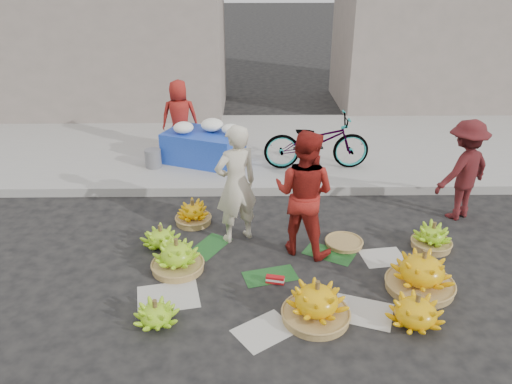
{
  "coord_description": "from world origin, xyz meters",
  "views": [
    {
      "loc": [
        -0.35,
        -5.32,
        3.57
      ],
      "look_at": [
        -0.26,
        0.75,
        0.7
      ],
      "focal_mm": 35.0,
      "sensor_mm": 36.0,
      "label": 1
    }
  ],
  "objects_px": {
    "banana_bunch_0": "(177,256)",
    "vendor_cream": "(236,185)",
    "flower_table": "(204,145)",
    "banana_bunch_4": "(422,272)",
    "bicycle": "(317,142)"
  },
  "relations": [
    {
      "from": "banana_bunch_4",
      "to": "vendor_cream",
      "type": "distance_m",
      "value": 2.57
    },
    {
      "from": "banana_bunch_4",
      "to": "banana_bunch_0",
      "type": "bearing_deg",
      "value": 171.37
    },
    {
      "from": "flower_table",
      "to": "bicycle",
      "type": "bearing_deg",
      "value": 13.39
    },
    {
      "from": "vendor_cream",
      "to": "bicycle",
      "type": "xyz_separation_m",
      "value": [
        1.37,
        2.29,
        -0.22
      ]
    },
    {
      "from": "vendor_cream",
      "to": "flower_table",
      "type": "bearing_deg",
      "value": -102.59
    },
    {
      "from": "banana_bunch_4",
      "to": "flower_table",
      "type": "bearing_deg",
      "value": 126.72
    },
    {
      "from": "banana_bunch_0",
      "to": "bicycle",
      "type": "height_order",
      "value": "bicycle"
    },
    {
      "from": "vendor_cream",
      "to": "flower_table",
      "type": "height_order",
      "value": "vendor_cream"
    },
    {
      "from": "banana_bunch_0",
      "to": "vendor_cream",
      "type": "xyz_separation_m",
      "value": [
        0.73,
        0.76,
        0.64
      ]
    },
    {
      "from": "banana_bunch_0",
      "to": "bicycle",
      "type": "relative_size",
      "value": 0.35
    },
    {
      "from": "banana_bunch_4",
      "to": "bicycle",
      "type": "xyz_separation_m",
      "value": [
        -0.82,
        3.49,
        0.38
      ]
    },
    {
      "from": "banana_bunch_0",
      "to": "banana_bunch_4",
      "type": "relative_size",
      "value": 0.81
    },
    {
      "from": "banana_bunch_0",
      "to": "banana_bunch_4",
      "type": "height_order",
      "value": "banana_bunch_4"
    },
    {
      "from": "vendor_cream",
      "to": "bicycle",
      "type": "height_order",
      "value": "vendor_cream"
    },
    {
      "from": "banana_bunch_4",
      "to": "flower_table",
      "type": "relative_size",
      "value": 0.5
    }
  ]
}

